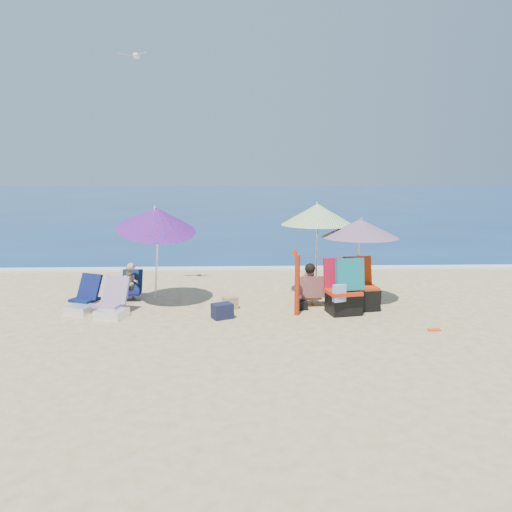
{
  "coord_description": "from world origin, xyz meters",
  "views": [
    {
      "loc": [
        -0.67,
        -9.6,
        2.93
      ],
      "look_at": [
        -0.3,
        1.0,
        1.1
      ],
      "focal_mm": 35.28,
      "sensor_mm": 36.0,
      "label": 1
    }
  ],
  "objects_px": {
    "camp_chair_left": "(362,294)",
    "person_center": "(309,285)",
    "furled_umbrella": "(297,279)",
    "chair_navy": "(84,302)",
    "seagull": "(136,56)",
    "umbrella_turquoise": "(360,228)",
    "chair_rainbow": "(112,306)",
    "person_left": "(130,283)",
    "umbrella_blue": "(157,219)",
    "camp_chair_right": "(344,293)",
    "umbrella_striped": "(317,214)"
  },
  "relations": [
    {
      "from": "chair_rainbow",
      "to": "seagull",
      "type": "height_order",
      "value": "seagull"
    },
    {
      "from": "umbrella_blue",
      "to": "person_left",
      "type": "xyz_separation_m",
      "value": [
        -0.75,
        0.64,
        -1.52
      ]
    },
    {
      "from": "umbrella_striped",
      "to": "camp_chair_right",
      "type": "distance_m",
      "value": 2.07
    },
    {
      "from": "umbrella_turquoise",
      "to": "furled_umbrella",
      "type": "distance_m",
      "value": 1.88
    },
    {
      "from": "person_center",
      "to": "person_left",
      "type": "bearing_deg",
      "value": 170.28
    },
    {
      "from": "chair_rainbow",
      "to": "camp_chair_right",
      "type": "height_order",
      "value": "camp_chair_right"
    },
    {
      "from": "camp_chair_left",
      "to": "person_center",
      "type": "height_order",
      "value": "camp_chair_left"
    },
    {
      "from": "umbrella_turquoise",
      "to": "seagull",
      "type": "height_order",
      "value": "seagull"
    },
    {
      "from": "chair_rainbow",
      "to": "person_center",
      "type": "relative_size",
      "value": 0.98
    },
    {
      "from": "camp_chair_right",
      "to": "person_left",
      "type": "relative_size",
      "value": 1.41
    },
    {
      "from": "camp_chair_right",
      "to": "person_center",
      "type": "bearing_deg",
      "value": 132.64
    },
    {
      "from": "person_center",
      "to": "person_left",
      "type": "distance_m",
      "value": 4.06
    },
    {
      "from": "umbrella_blue",
      "to": "person_left",
      "type": "bearing_deg",
      "value": 139.53
    },
    {
      "from": "camp_chair_left",
      "to": "seagull",
      "type": "bearing_deg",
      "value": 168.12
    },
    {
      "from": "umbrella_striped",
      "to": "furled_umbrella",
      "type": "relative_size",
      "value": 1.61
    },
    {
      "from": "camp_chair_right",
      "to": "seagull",
      "type": "height_order",
      "value": "seagull"
    },
    {
      "from": "person_center",
      "to": "umbrella_blue",
      "type": "bearing_deg",
      "value": 179.16
    },
    {
      "from": "chair_navy",
      "to": "person_left",
      "type": "xyz_separation_m",
      "value": [
        0.78,
        0.93,
        0.19
      ]
    },
    {
      "from": "chair_rainbow",
      "to": "camp_chair_left",
      "type": "relative_size",
      "value": 0.84
    },
    {
      "from": "camp_chair_left",
      "to": "furled_umbrella",
      "type": "bearing_deg",
      "value": -164.14
    },
    {
      "from": "umbrella_striped",
      "to": "camp_chair_left",
      "type": "xyz_separation_m",
      "value": [
        0.82,
        -1.0,
        -1.6
      ]
    },
    {
      "from": "umbrella_turquoise",
      "to": "person_left",
      "type": "distance_m",
      "value": 5.29
    },
    {
      "from": "umbrella_striped",
      "to": "furled_umbrella",
      "type": "xyz_separation_m",
      "value": [
        -0.62,
        -1.41,
        -1.17
      ]
    },
    {
      "from": "person_left",
      "to": "seagull",
      "type": "xyz_separation_m",
      "value": [
        0.32,
        0.02,
        4.92
      ]
    },
    {
      "from": "umbrella_striped",
      "to": "chair_rainbow",
      "type": "relative_size",
      "value": 2.39
    },
    {
      "from": "umbrella_turquoise",
      "to": "chair_navy",
      "type": "bearing_deg",
      "value": -176.93
    },
    {
      "from": "umbrella_turquoise",
      "to": "furled_umbrella",
      "type": "relative_size",
      "value": 1.44
    },
    {
      "from": "umbrella_blue",
      "to": "umbrella_striped",
      "type": "bearing_deg",
      "value": 10.65
    },
    {
      "from": "furled_umbrella",
      "to": "chair_navy",
      "type": "distance_m",
      "value": 4.48
    },
    {
      "from": "camp_chair_right",
      "to": "furled_umbrella",
      "type": "bearing_deg",
      "value": -178.12
    },
    {
      "from": "person_center",
      "to": "seagull",
      "type": "distance_m",
      "value": 6.13
    },
    {
      "from": "umbrella_turquoise",
      "to": "furled_umbrella",
      "type": "bearing_deg",
      "value": -152.02
    },
    {
      "from": "umbrella_striped",
      "to": "umbrella_blue",
      "type": "xyz_separation_m",
      "value": [
        -3.51,
        -0.66,
        -0.03
      ]
    },
    {
      "from": "umbrella_turquoise",
      "to": "chair_navy",
      "type": "height_order",
      "value": "umbrella_turquoise"
    },
    {
      "from": "chair_rainbow",
      "to": "furled_umbrella",
      "type": "bearing_deg",
      "value": -1.16
    },
    {
      "from": "chair_navy",
      "to": "umbrella_striped",
      "type": "bearing_deg",
      "value": 10.73
    },
    {
      "from": "umbrella_turquoise",
      "to": "chair_rainbow",
      "type": "height_order",
      "value": "umbrella_turquoise"
    },
    {
      "from": "person_left",
      "to": "furled_umbrella",
      "type": "bearing_deg",
      "value": -20.85
    },
    {
      "from": "chair_rainbow",
      "to": "person_center",
      "type": "height_order",
      "value": "person_center"
    },
    {
      "from": "furled_umbrella",
      "to": "chair_rainbow",
      "type": "relative_size",
      "value": 1.49
    },
    {
      "from": "chair_navy",
      "to": "camp_chair_right",
      "type": "xyz_separation_m",
      "value": [
        5.4,
        -0.42,
        0.24
      ]
    },
    {
      "from": "chair_navy",
      "to": "person_center",
      "type": "height_order",
      "value": "person_center"
    },
    {
      "from": "camp_chair_right",
      "to": "camp_chair_left",
      "type": "bearing_deg",
      "value": 39.1
    },
    {
      "from": "camp_chair_left",
      "to": "camp_chair_right",
      "type": "relative_size",
      "value": 0.92
    },
    {
      "from": "furled_umbrella",
      "to": "chair_navy",
      "type": "height_order",
      "value": "furled_umbrella"
    },
    {
      "from": "umbrella_striped",
      "to": "person_center",
      "type": "relative_size",
      "value": 2.35
    },
    {
      "from": "chair_navy",
      "to": "person_center",
      "type": "relative_size",
      "value": 1.09
    },
    {
      "from": "camp_chair_right",
      "to": "person_center",
      "type": "height_order",
      "value": "camp_chair_right"
    },
    {
      "from": "umbrella_turquoise",
      "to": "umbrella_blue",
      "type": "xyz_separation_m",
      "value": [
        -4.34,
        -0.02,
        0.22
      ]
    },
    {
      "from": "seagull",
      "to": "chair_rainbow",
      "type": "bearing_deg",
      "value": -107.29
    }
  ]
}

